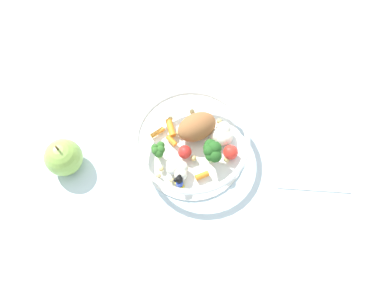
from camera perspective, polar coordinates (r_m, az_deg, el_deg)
ground_plane at (r=0.74m, az=-1.03°, el=-1.88°), size 2.40×2.40×0.00m
food_container at (r=0.72m, az=0.42°, el=0.11°), size 0.21×0.21×0.07m
loose_apple at (r=0.74m, az=-18.01°, el=-1.84°), size 0.07×0.07×0.08m
folded_napkin at (r=0.76m, az=16.90°, el=-2.49°), size 0.14×0.12×0.01m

